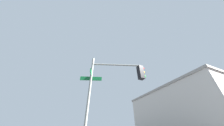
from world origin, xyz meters
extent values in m
cylinder|color=slate|center=(-7.33, -6.65, 2.58)|extent=(0.12, 0.12, 5.17)
cylinder|color=slate|center=(-6.87, -5.40, 4.77)|extent=(1.01, 2.54, 0.09)
cube|color=black|center=(-6.40, -4.14, 4.32)|extent=(0.28, 0.28, 0.80)
sphere|color=red|center=(-6.35, -4.00, 4.57)|extent=(0.18, 0.18, 0.18)
sphere|color=orange|center=(-6.35, -4.00, 4.32)|extent=(0.18, 0.18, 0.18)
sphere|color=green|center=(-6.35, -4.00, 4.07)|extent=(0.18, 0.18, 0.18)
cube|color=#0F5128|center=(-7.33, -6.65, 3.87)|extent=(0.42, 1.05, 0.20)
cube|color=#0F5128|center=(-7.33, -6.65, 4.09)|extent=(0.95, 0.38, 0.20)
cube|color=#BCB7AD|center=(-16.67, 20.55, 4.37)|extent=(17.33, 25.10, 8.73)
cube|color=gray|center=(-16.67, 20.55, 8.93)|extent=(17.63, 25.40, 0.40)
camera|label=1|loc=(-2.29, -7.68, 1.34)|focal=17.33mm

